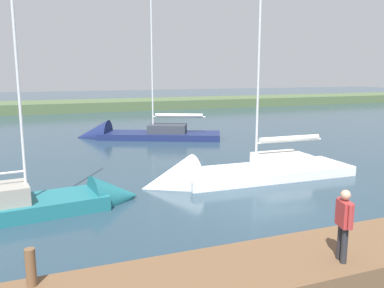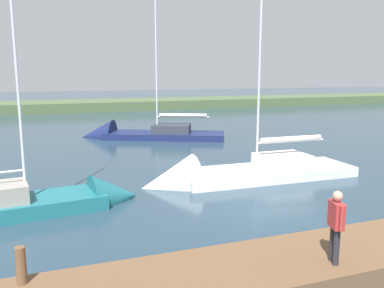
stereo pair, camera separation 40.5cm
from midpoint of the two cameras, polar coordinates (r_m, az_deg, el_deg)
ground_plane at (r=15.23m, az=8.74°, el=-8.81°), size 200.00×200.00×0.00m
far_shoreline at (r=55.36m, az=-13.62°, el=4.79°), size 180.00×8.00×2.40m
dock_pier at (r=11.29m, az=22.24°, el=-14.54°), size 20.52×2.35×0.69m
mooring_post_near at (r=9.02m, az=-23.29°, el=-15.89°), size 0.21×0.21×0.79m
sailboat_inner_slip at (r=30.64m, az=-8.82°, el=1.02°), size 11.01×7.04×12.96m
sailboat_outer_mooring at (r=18.52m, az=4.44°, el=-4.97°), size 10.31×2.83×11.74m
sailboat_far_left at (r=15.40m, az=-21.91°, el=-8.32°), size 8.83×3.03×10.90m
person_on_dock at (r=9.63m, az=19.73°, el=-10.26°), size 0.34×0.62×1.68m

